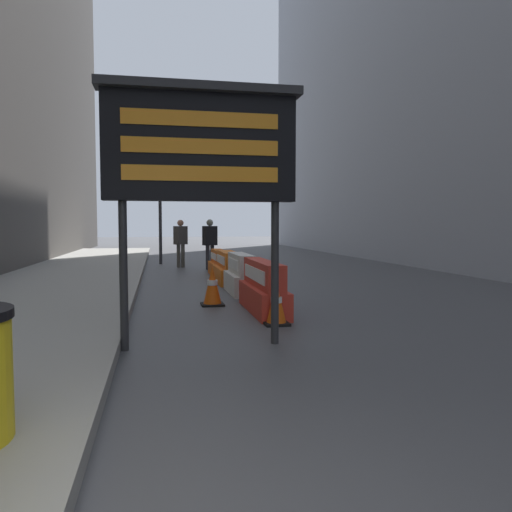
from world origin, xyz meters
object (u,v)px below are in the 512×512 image
traffic_light_near_curb (160,184)px  message_board (201,148)px  pedestrian_worker (210,240)px  traffic_cone_near (276,304)px  pedestrian_passerby (181,239)px  jersey_barrier_orange_far (219,264)px  jersey_barrier_white (241,276)px  traffic_cone_mid (212,286)px  jersey_barrier_orange_near (228,269)px  jersey_barrier_red_striped (263,289)px

traffic_light_near_curb → message_board: bearing=-88.2°
pedestrian_worker → traffic_cone_near: bearing=62.9°
pedestrian_passerby → jersey_barrier_orange_far: bearing=69.3°
jersey_barrier_white → traffic_cone_mid: 1.75m
jersey_barrier_orange_near → pedestrian_worker: 3.99m
message_board → jersey_barrier_white: message_board is taller
jersey_barrier_white → traffic_cone_mid: jersey_barrier_white is taller
jersey_barrier_red_striped → traffic_cone_mid: 1.15m
message_board → pedestrian_passerby: message_board is taller
message_board → jersey_barrier_red_striped: message_board is taller
jersey_barrier_white → pedestrian_passerby: (-1.00, 6.93, 0.61)m
jersey_barrier_orange_near → jersey_barrier_white: bearing=-90.0°
jersey_barrier_orange_near → traffic_cone_near: size_ratio=2.76×
message_board → traffic_cone_near: 2.70m
jersey_barrier_red_striped → pedestrian_passerby: size_ratio=1.28×
pedestrian_passerby → traffic_light_near_curb: bearing=-105.1°
traffic_cone_near → jersey_barrier_red_striped: bearing=88.0°
jersey_barrier_orange_far → pedestrian_passerby: (-1.00, 3.00, 0.66)m
jersey_barrier_white → traffic_cone_near: (-0.04, -3.54, -0.06)m
message_board → traffic_cone_mid: size_ratio=4.23×
jersey_barrier_orange_near → pedestrian_worker: size_ratio=1.08×
traffic_light_near_curb → jersey_barrier_orange_near: bearing=-75.5°
jersey_barrier_white → pedestrian_worker: (-0.07, 5.91, 0.61)m
jersey_barrier_orange_far → message_board: bearing=-98.3°
traffic_cone_near → pedestrian_worker: pedestrian_worker is taller
pedestrian_passerby → jersey_barrier_red_striped: bearing=57.0°
traffic_cone_mid → pedestrian_passerby: (-0.20, 8.49, 0.62)m
jersey_barrier_red_striped → traffic_cone_near: 1.16m
traffic_cone_near → traffic_light_near_curb: (-1.64, 12.02, 2.70)m
jersey_barrier_white → jersey_barrier_orange_far: bearing=90.0°
jersey_barrier_orange_near → traffic_cone_mid: (-0.79, -3.53, 0.01)m
jersey_barrier_red_striped → jersey_barrier_orange_near: size_ratio=1.18×
traffic_cone_mid → jersey_barrier_orange_far: bearing=81.8°
jersey_barrier_orange_near → traffic_cone_mid: 3.62m
jersey_barrier_orange_far → traffic_light_near_curb: (-1.68, 4.54, 2.69)m
jersey_barrier_orange_far → jersey_barrier_orange_near: bearing=-90.0°
pedestrian_worker → traffic_cone_mid: bearing=57.2°
jersey_barrier_orange_far → traffic_light_near_curb: bearing=110.3°
jersey_barrier_orange_far → traffic_cone_near: size_ratio=2.64×
pedestrian_passerby → pedestrian_worker: bearing=93.2°
pedestrian_worker → jersey_barrier_orange_near: bearing=63.7°
jersey_barrier_orange_far → traffic_cone_mid: bearing=-98.2°
traffic_cone_mid → traffic_light_near_curb: bearing=95.1°
jersey_barrier_orange_near → jersey_barrier_orange_far: 1.96m
message_board → pedestrian_worker: size_ratio=1.89×
traffic_cone_mid → jersey_barrier_white: bearing=63.0°
jersey_barrier_orange_near → traffic_cone_mid: bearing=-102.7°
jersey_barrier_orange_far → pedestrian_worker: bearing=92.0°
jersey_barrier_orange_far → traffic_cone_near: 7.47m
message_board → traffic_light_near_curb: (-0.42, 13.16, 0.58)m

